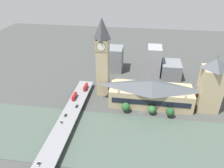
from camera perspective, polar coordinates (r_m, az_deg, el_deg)
ground_plane at (r=214.33m, az=7.67°, el=-7.40°), size 600.00×600.00×0.00m
river_water at (r=184.45m, az=7.30°, el=-14.65°), size 66.15×360.00×0.30m
parliament_hall at (r=221.56m, az=10.08°, el=-2.24°), size 28.66×81.27×25.82m
clock_tower at (r=222.24m, az=-2.48°, el=7.28°), size 13.45×13.45×82.39m
victoria_tower at (r=224.48m, az=24.40°, el=-0.23°), size 19.79×19.79×56.55m
road_bridge at (r=191.47m, az=-12.78°, el=-11.47°), size 164.30×16.01×5.64m
double_decker_bus_lead at (r=224.41m, az=-9.81°, el=-3.14°), size 11.24×2.57×4.75m
double_decker_bus_mid at (r=238.26m, az=-6.91°, el=-0.76°), size 11.22×2.56×5.01m
car_northbound_lead at (r=212.83m, az=-9.20°, el=-5.73°), size 4.40×1.93×1.36m
car_northbound_tail at (r=167.54m, az=-18.63°, el=-19.14°), size 3.92×1.91×1.47m
car_southbound_lead at (r=203.12m, az=-12.06°, el=-7.98°), size 3.83×1.78×1.52m
car_southbound_tail at (r=195.91m, az=-13.10°, el=-9.77°), size 3.99×1.78×1.36m
city_block_west at (r=281.51m, az=15.12°, el=3.65°), size 29.17×23.16×18.96m
city_block_center at (r=287.39m, az=0.81°, el=6.58°), size 25.80×19.56×30.83m
city_block_east at (r=278.01m, az=10.85°, el=5.90°), size 24.40×16.78×37.03m
tree_embankment_near at (r=209.72m, az=14.95°, el=-7.03°), size 7.80×7.80×10.34m
tree_embankment_mid at (r=209.72m, az=3.59°, el=-5.96°), size 8.22×8.22×10.40m
tree_embankment_far at (r=210.35m, az=10.36°, el=-6.58°), size 7.48×7.48×9.31m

